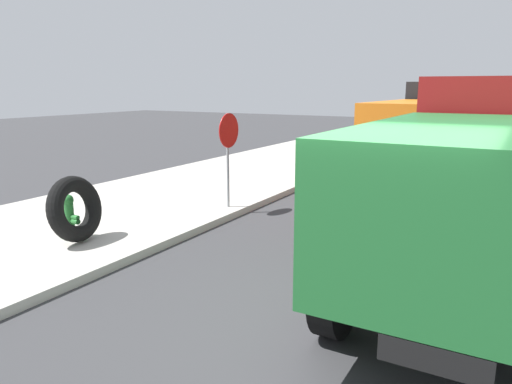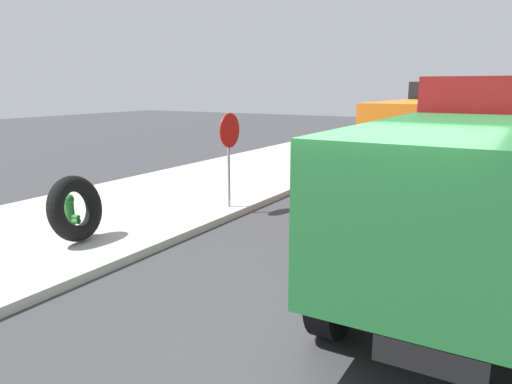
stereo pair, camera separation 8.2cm
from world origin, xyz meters
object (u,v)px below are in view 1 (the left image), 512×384
fire_hydrant (69,214)px  dump_truck_green (484,174)px  loose_tire (75,209)px  stop_sign (228,143)px  dump_truck_orange (432,125)px

fire_hydrant → dump_truck_green: (1.87, -6.56, 1.04)m
loose_tire → dump_truck_green: (2.00, -6.23, 0.86)m
loose_tire → stop_sign: 3.67m
dump_truck_orange → loose_tire: bearing=160.0°
dump_truck_orange → fire_hydrant: bearing=158.3°
fire_hydrant → loose_tire: loose_tire is taller
loose_tire → stop_sign: size_ratio=0.55×
loose_tire → dump_truck_green: size_ratio=0.17×
fire_hydrant → loose_tire: (-0.12, -0.33, 0.17)m
fire_hydrant → dump_truck_green: dump_truck_green is taller
loose_tire → stop_sign: bearing=-15.6°
fire_hydrant → dump_truck_orange: dump_truck_orange is taller
fire_hydrant → dump_truck_orange: size_ratio=0.11×
dump_truck_green → loose_tire: bearing=107.8°
loose_tire → dump_truck_orange: size_ratio=0.16×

